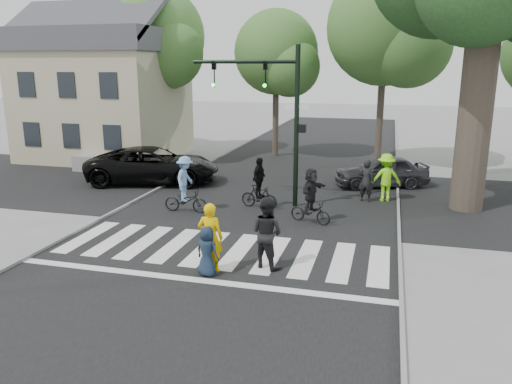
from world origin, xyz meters
TOP-DOWN VIEW (x-y plane):
  - ground at (0.00, 0.00)m, footprint 120.00×120.00m
  - road_stem at (0.00, 5.00)m, footprint 10.00×70.00m
  - road_cross at (0.00, 8.00)m, footprint 70.00×10.00m
  - curb_left at (-5.05, 5.00)m, footprint 0.10×70.00m
  - curb_right at (5.05, 5.00)m, footprint 0.10×70.00m
  - crosswalk at (0.00, 0.66)m, footprint 10.00×3.85m
  - traffic_signal at (0.35, 6.20)m, footprint 4.45×0.29m
  - bg_tree_0 at (-13.74, 16.00)m, footprint 5.46×5.20m
  - bg_tree_1 at (-8.70, 15.48)m, footprint 6.09×5.80m
  - bg_tree_2 at (-1.76, 16.62)m, footprint 5.04×4.80m
  - bg_tree_3 at (4.31, 15.27)m, footprint 6.30×6.00m
  - house at (-11.49, 13.98)m, footprint 8.40×8.10m
  - pedestrian_woman at (0.22, -0.54)m, footprint 0.68×0.45m
  - pedestrian_child at (0.23, -0.83)m, footprint 0.73×0.57m
  - pedestrian_adult at (1.57, 0.11)m, footprint 1.15×1.05m
  - cyclist_left at (-2.54, 4.37)m, footprint 1.66×1.08m
  - cyclist_mid at (-0.07, 5.59)m, footprint 1.54×0.96m
  - cyclist_right at (2.10, 4.26)m, footprint 1.60×1.48m
  - car_suv at (-5.84, 8.41)m, footprint 6.44×4.10m
  - car_grey at (4.30, 10.39)m, footprint 4.41×2.93m
  - bystander_hivis at (4.52, 7.89)m, footprint 1.38×1.02m
  - bystander_dark at (3.78, 7.61)m, footprint 0.69×0.53m

SIDE VIEW (x-z plane):
  - ground at x=0.00m, z-range 0.00..0.00m
  - road_stem at x=0.00m, z-range 0.00..0.01m
  - road_cross at x=0.00m, z-range 0.00..0.01m
  - crosswalk at x=0.00m, z-range 0.00..0.01m
  - curb_left at x=-5.05m, z-range 0.00..0.10m
  - curb_right at x=5.05m, z-range 0.00..0.10m
  - pedestrian_child at x=0.23m, z-range 0.00..1.32m
  - car_grey at x=4.30m, z-range 0.00..1.39m
  - cyclist_mid at x=-0.07m, z-range -0.17..1.77m
  - car_suv at x=-5.84m, z-range 0.00..1.65m
  - bystander_dark at x=3.78m, z-range 0.00..1.69m
  - cyclist_right at x=2.10m, z-range -0.10..1.81m
  - cyclist_left at x=-2.54m, z-range -0.14..1.96m
  - pedestrian_woman at x=0.22m, z-range 0.00..1.86m
  - bystander_hivis at x=4.52m, z-range 0.00..1.91m
  - pedestrian_adult at x=1.57m, z-range 0.00..1.94m
  - house at x=-11.49m, z-range -0.61..8.21m
  - traffic_signal at x=0.35m, z-range 0.90..6.90m
  - bg_tree_2 at x=-1.76m, z-range 1.58..9.98m
  - bg_tree_0 at x=-13.74m, z-range 1.66..10.63m
  - bg_tree_1 at x=-8.70m, z-range 1.75..11.55m
  - bg_tree_3 at x=4.31m, z-range 1.84..12.04m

